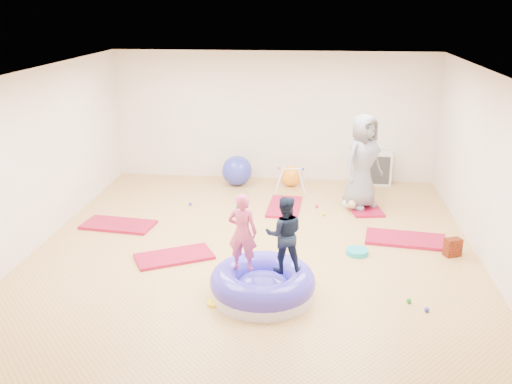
# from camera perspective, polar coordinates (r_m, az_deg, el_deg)

# --- Properties ---
(room) EXTENTS (7.01, 8.01, 2.81)m
(room) POSITION_cam_1_polar(r_m,az_deg,el_deg) (8.63, -0.21, 2.52)
(room) COLOR tan
(room) RESTS_ON ground
(gym_mat_front_left) EXTENTS (1.31, 1.07, 0.05)m
(gym_mat_front_left) POSITION_cam_1_polar(r_m,az_deg,el_deg) (8.98, -8.18, -6.40)
(gym_mat_front_left) COLOR maroon
(gym_mat_front_left) RESTS_ON ground
(gym_mat_mid_left) EXTENTS (1.31, 0.77, 0.05)m
(gym_mat_mid_left) POSITION_cam_1_polar(r_m,az_deg,el_deg) (10.39, -13.59, -3.20)
(gym_mat_mid_left) COLOR maroon
(gym_mat_mid_left) RESTS_ON ground
(gym_mat_center_back) EXTENTS (0.65, 1.22, 0.05)m
(gym_mat_center_back) POSITION_cam_1_polar(r_m,az_deg,el_deg) (11.00, 2.85, -1.47)
(gym_mat_center_back) COLOR maroon
(gym_mat_center_back) RESTS_ON ground
(gym_mat_right) EXTENTS (1.37, 0.82, 0.05)m
(gym_mat_right) POSITION_cam_1_polar(r_m,az_deg,el_deg) (9.82, 14.73, -4.59)
(gym_mat_right) COLOR maroon
(gym_mat_right) RESTS_ON ground
(gym_mat_rear_right) EXTENTS (0.75, 1.20, 0.05)m
(gym_mat_rear_right) POSITION_cam_1_polar(r_m,az_deg,el_deg) (11.19, 10.68, -1.43)
(gym_mat_rear_right) COLOR maroon
(gym_mat_rear_right) RESTS_ON ground
(inflatable_cushion) EXTENTS (1.43, 1.43, 0.45)m
(inflatable_cushion) POSITION_cam_1_polar(r_m,az_deg,el_deg) (7.75, 0.67, -9.21)
(inflatable_cushion) COLOR silver
(inflatable_cushion) RESTS_ON ground
(child_pink) EXTENTS (0.42, 0.30, 1.07)m
(child_pink) POSITION_cam_1_polar(r_m,az_deg,el_deg) (7.49, -1.36, -3.69)
(child_pink) COLOR #D04572
(child_pink) RESTS_ON inflatable_cushion
(child_navy) EXTENTS (0.55, 0.45, 1.05)m
(child_navy) POSITION_cam_1_polar(r_m,az_deg,el_deg) (7.47, 2.85, -3.90)
(child_navy) COLOR black
(child_navy) RESTS_ON inflatable_cushion
(adult_caregiver) EXTENTS (1.03, 1.01, 1.79)m
(adult_caregiver) POSITION_cam_1_polar(r_m,az_deg,el_deg) (10.85, 10.63, 3.04)
(adult_caregiver) COLOR slate
(adult_caregiver) RESTS_ON gym_mat_rear_right
(infant) EXTENTS (0.34, 0.34, 0.20)m
(infant) POSITION_cam_1_polar(r_m,az_deg,el_deg) (10.95, 9.52, -1.12)
(infant) COLOR #CCF1FF
(infant) RESTS_ON gym_mat_rear_right
(ball_pit_balls) EXTENTS (3.94, 3.82, 0.07)m
(ball_pit_balls) POSITION_cam_1_polar(r_m,az_deg,el_deg) (9.59, 3.81, -4.52)
(ball_pit_balls) COLOR #2B33A4
(ball_pit_balls) RESTS_ON ground
(exercise_ball_blue) EXTENTS (0.65, 0.65, 0.65)m
(exercise_ball_blue) POSITION_cam_1_polar(r_m,az_deg,el_deg) (12.27, -1.91, 2.15)
(exercise_ball_blue) COLOR #2B33A4
(exercise_ball_blue) RESTS_ON ground
(exercise_ball_orange) EXTENTS (0.44, 0.44, 0.44)m
(exercise_ball_orange) POSITION_cam_1_polar(r_m,az_deg,el_deg) (12.26, 3.51, 1.63)
(exercise_ball_orange) COLOR orange
(exercise_ball_orange) RESTS_ON ground
(infant_play_gym) EXTENTS (0.66, 0.62, 0.50)m
(infant_play_gym) POSITION_cam_1_polar(r_m,az_deg,el_deg) (11.88, 3.52, 1.64)
(infant_play_gym) COLOR silver
(infant_play_gym) RESTS_ON ground
(cube_shelf) EXTENTS (0.71, 0.35, 0.71)m
(cube_shelf) POSITION_cam_1_polar(r_m,az_deg,el_deg) (12.59, 11.77, 2.34)
(cube_shelf) COLOR silver
(cube_shelf) RESTS_ON ground
(balance_disc) EXTENTS (0.35, 0.35, 0.08)m
(balance_disc) POSITION_cam_1_polar(r_m,az_deg,el_deg) (9.15, 10.09, -5.91)
(balance_disc) COLOR #179FAA
(balance_disc) RESTS_ON ground
(backpack) EXTENTS (0.29, 0.24, 0.29)m
(backpack) POSITION_cam_1_polar(r_m,az_deg,el_deg) (9.43, 19.08, -5.25)
(backpack) COLOR #9A2A0A
(backpack) RESTS_ON ground
(yellow_toy) EXTENTS (0.21, 0.21, 0.03)m
(yellow_toy) POSITION_cam_1_polar(r_m,az_deg,el_deg) (7.65, -4.15, -11.00)
(yellow_toy) COLOR yellow
(yellow_toy) RESTS_ON ground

